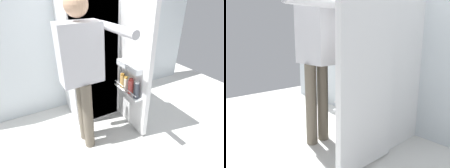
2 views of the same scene
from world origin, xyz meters
The scene contains 4 objects.
ground_plane centered at (0.00, 0.00, 0.00)m, with size 5.63×5.63×0.00m, color silver.
kitchen_wall centered at (0.00, 0.91, 1.27)m, with size 4.40×0.10×2.53m, color silver.
refrigerator centered at (0.03, 0.49, 0.84)m, with size 0.72×1.24×1.67m.
person centered at (-0.31, -0.08, 1.05)m, with size 0.56×0.76×1.74m.
Camera 2 is at (1.51, -1.39, 1.15)m, focal length 34.69 mm.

